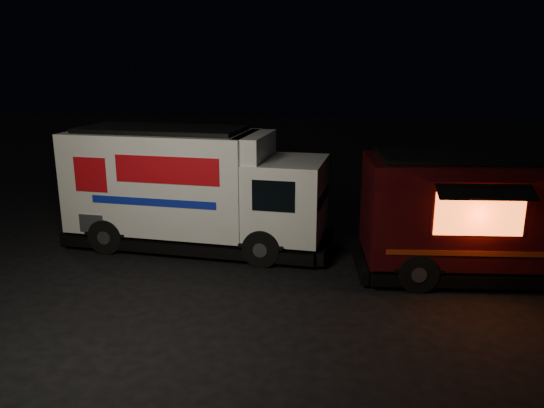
{
  "coord_description": "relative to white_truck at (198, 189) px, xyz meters",
  "views": [
    {
      "loc": [
        3.08,
        -11.29,
        5.09
      ],
      "look_at": [
        1.59,
        2.0,
        1.48
      ],
      "focal_mm": 35.0,
      "sensor_mm": 36.0,
      "label": 1
    }
  ],
  "objects": [
    {
      "name": "ground",
      "position": [
        0.56,
        -2.69,
        -1.68
      ],
      "size": [
        80.0,
        80.0,
        0.0
      ],
      "primitive_type": "plane",
      "color": "black",
      "rests_on": "ground"
    },
    {
      "name": "white_truck",
      "position": [
        0.0,
        0.0,
        0.0
      ],
      "size": [
        7.64,
        3.35,
        3.36
      ],
      "primitive_type": null,
      "rotation": [
        0.0,
        0.0,
        -0.11
      ],
      "color": "silver",
      "rests_on": "ground"
    },
    {
      "name": "red_truck",
      "position": [
        7.57,
        -1.32,
        -0.18
      ],
      "size": [
        6.57,
        2.75,
        3.0
      ],
      "primitive_type": null,
      "rotation": [
        0.0,
        0.0,
        0.06
      ],
      "color": "#330909",
      "rests_on": "ground"
    }
  ]
}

